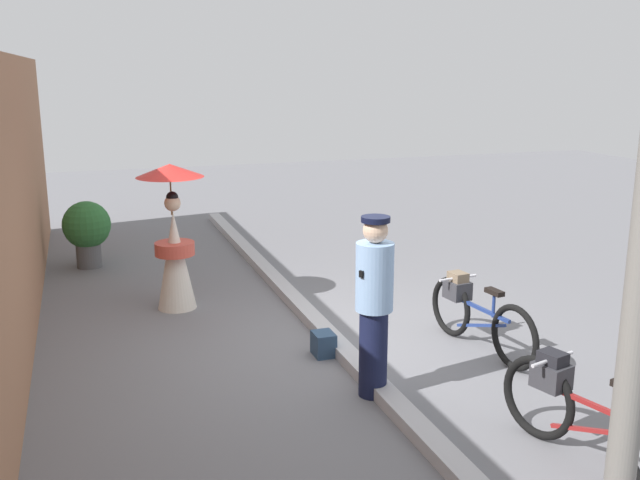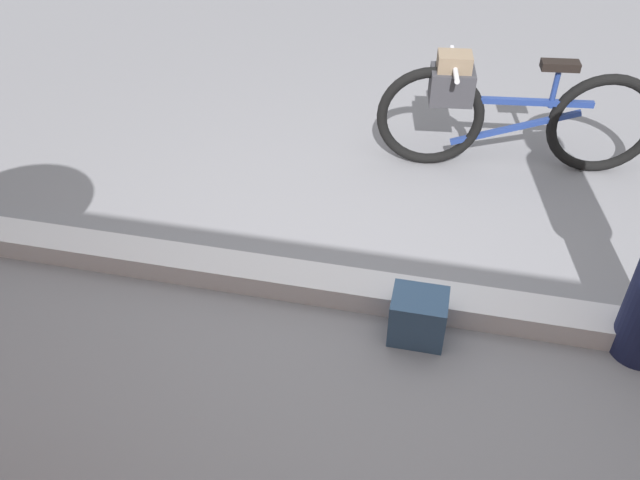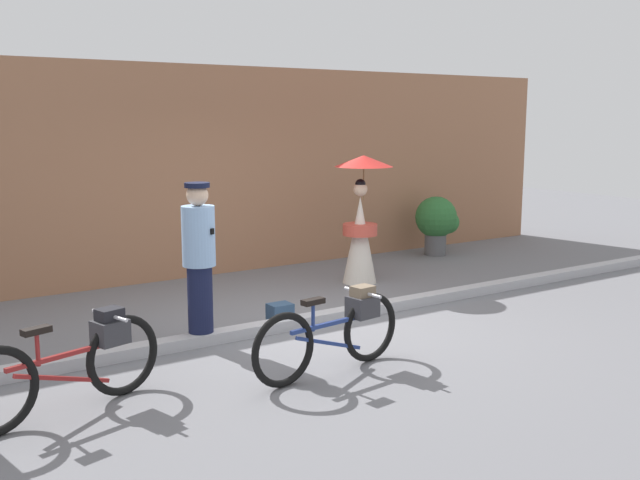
# 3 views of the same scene
# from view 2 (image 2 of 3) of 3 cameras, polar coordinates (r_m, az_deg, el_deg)

# --- Properties ---
(ground_plane) EXTENTS (30.00, 30.00, 0.00)m
(ground_plane) POSITION_cam_2_polar(r_m,az_deg,el_deg) (3.46, 4.12, -5.10)
(ground_plane) COLOR slate
(sidewalk_curb) EXTENTS (14.00, 0.20, 0.12)m
(sidewalk_curb) POSITION_cam_2_polar(r_m,az_deg,el_deg) (3.42, 4.16, -4.38)
(sidewalk_curb) COLOR #B2B2B7
(sidewalk_curb) RESTS_ON ground_plane
(bicycle_far_side) EXTENTS (1.72, 0.48, 0.76)m
(bicycle_far_side) POSITION_cam_2_polar(r_m,az_deg,el_deg) (4.38, 15.23, 10.44)
(bicycle_far_side) COLOR black
(bicycle_far_side) RESTS_ON ground_plane
(backpack_on_pavement) EXTENTS (0.26, 0.21, 0.25)m
(backpack_on_pavement) POSITION_cam_2_polar(r_m,az_deg,el_deg) (3.23, 8.30, -6.27)
(backpack_on_pavement) COLOR navy
(backpack_on_pavement) RESTS_ON ground_plane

